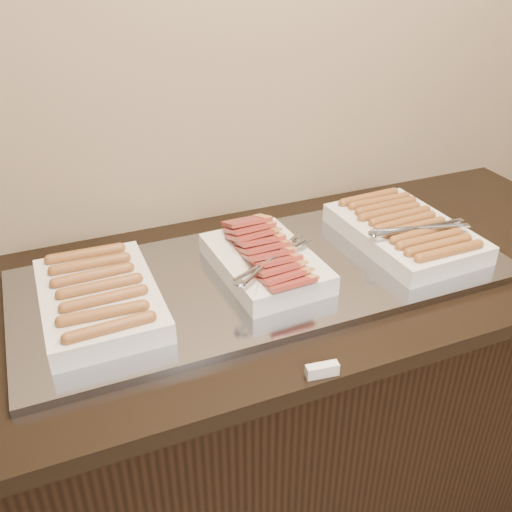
{
  "coord_description": "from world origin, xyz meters",
  "views": [
    {
      "loc": [
        -0.45,
        1.05,
        1.67
      ],
      "look_at": [
        -0.01,
        2.13,
        0.97
      ],
      "focal_mm": 40.0,
      "sensor_mm": 36.0,
      "label": 1
    }
  ],
  "objects_px": {
    "dish_center": "(265,260)",
    "dish_right": "(405,230)",
    "counter": "(258,411)",
    "warming_tray": "(266,275)",
    "dish_left": "(99,297)"
  },
  "relations": [
    {
      "from": "dish_center",
      "to": "dish_right",
      "type": "distance_m",
      "value": 0.4
    },
    {
      "from": "counter",
      "to": "warming_tray",
      "type": "relative_size",
      "value": 1.72
    },
    {
      "from": "dish_center",
      "to": "dish_left",
      "type": "bearing_deg",
      "value": 176.46
    },
    {
      "from": "dish_right",
      "to": "warming_tray",
      "type": "bearing_deg",
      "value": 177.07
    },
    {
      "from": "counter",
      "to": "warming_tray",
      "type": "xyz_separation_m",
      "value": [
        0.02,
        0.0,
        0.46
      ]
    },
    {
      "from": "counter",
      "to": "dish_right",
      "type": "height_order",
      "value": "dish_right"
    },
    {
      "from": "warming_tray",
      "to": "dish_right",
      "type": "relative_size",
      "value": 2.94
    },
    {
      "from": "dish_left",
      "to": "dish_right",
      "type": "relative_size",
      "value": 0.9
    },
    {
      "from": "dish_left",
      "to": "warming_tray",
      "type": "bearing_deg",
      "value": -0.08
    },
    {
      "from": "counter",
      "to": "dish_center",
      "type": "xyz_separation_m",
      "value": [
        0.02,
        -0.0,
        0.5
      ]
    },
    {
      "from": "counter",
      "to": "dish_center",
      "type": "distance_m",
      "value": 0.5
    },
    {
      "from": "dish_left",
      "to": "dish_right",
      "type": "height_order",
      "value": "dish_right"
    },
    {
      "from": "dish_center",
      "to": "warming_tray",
      "type": "bearing_deg",
      "value": 43.35
    },
    {
      "from": "warming_tray",
      "to": "dish_left",
      "type": "distance_m",
      "value": 0.4
    },
    {
      "from": "dish_left",
      "to": "counter",
      "type": "bearing_deg",
      "value": -0.08
    }
  ]
}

